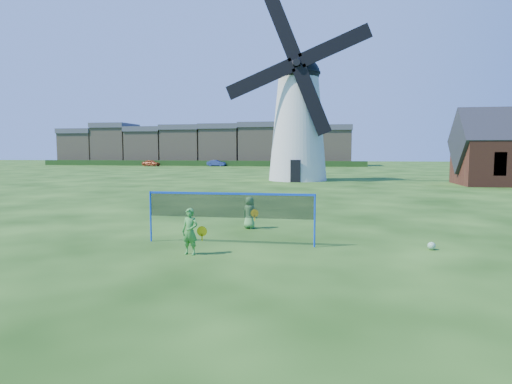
{
  "coord_description": "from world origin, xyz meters",
  "views": [
    {
      "loc": [
        2.45,
        -12.92,
        2.78
      ],
      "look_at": [
        0.2,
        0.5,
        1.5
      ],
      "focal_mm": 30.74,
      "sensor_mm": 36.0,
      "label": 1
    }
  ],
  "objects_px": {
    "player_girl": "(190,232)",
    "car_left": "(151,163)",
    "car_right": "(216,163)",
    "play_ball": "(432,246)",
    "badminton_net": "(230,206)",
    "windmill": "(298,119)",
    "player_boy": "(250,212)"
  },
  "relations": [
    {
      "from": "badminton_net",
      "to": "car_right",
      "type": "height_order",
      "value": "badminton_net"
    },
    {
      "from": "play_ball",
      "to": "player_girl",
      "type": "bearing_deg",
      "value": -165.59
    },
    {
      "from": "car_right",
      "to": "badminton_net",
      "type": "bearing_deg",
      "value": -159.57
    },
    {
      "from": "car_left",
      "to": "car_right",
      "type": "relative_size",
      "value": 1.0
    },
    {
      "from": "badminton_net",
      "to": "car_right",
      "type": "relative_size",
      "value": 1.48
    },
    {
      "from": "player_girl",
      "to": "car_left",
      "type": "bearing_deg",
      "value": 123.8
    },
    {
      "from": "car_left",
      "to": "player_boy",
      "type": "bearing_deg",
      "value": -142.28
    },
    {
      "from": "player_girl",
      "to": "car_right",
      "type": "bearing_deg",
      "value": 114.11
    },
    {
      "from": "player_girl",
      "to": "car_left",
      "type": "xyz_separation_m",
      "value": [
        -28.5,
        64.65,
        -0.05
      ]
    },
    {
      "from": "player_boy",
      "to": "car_right",
      "type": "height_order",
      "value": "player_boy"
    },
    {
      "from": "player_girl",
      "to": "player_boy",
      "type": "xyz_separation_m",
      "value": [
        0.85,
        4.19,
        -0.05
      ]
    },
    {
      "from": "windmill",
      "to": "badminton_net",
      "type": "distance_m",
      "value": 29.31
    },
    {
      "from": "play_ball",
      "to": "car_left",
      "type": "relative_size",
      "value": 0.06
    },
    {
      "from": "play_ball",
      "to": "car_left",
      "type": "bearing_deg",
      "value": 119.08
    },
    {
      "from": "badminton_net",
      "to": "player_boy",
      "type": "bearing_deg",
      "value": 87.98
    },
    {
      "from": "windmill",
      "to": "car_left",
      "type": "height_order",
      "value": "windmill"
    },
    {
      "from": "player_girl",
      "to": "car_right",
      "type": "distance_m",
      "value": 68.97
    },
    {
      "from": "windmill",
      "to": "player_girl",
      "type": "xyz_separation_m",
      "value": [
        -0.68,
        -30.43,
        -5.1
      ]
    },
    {
      "from": "player_boy",
      "to": "car_left",
      "type": "xyz_separation_m",
      "value": [
        -29.35,
        60.46,
        -0.0
      ]
    },
    {
      "from": "windmill",
      "to": "car_right",
      "type": "relative_size",
      "value": 4.98
    },
    {
      "from": "badminton_net",
      "to": "car_right",
      "type": "distance_m",
      "value": 67.73
    },
    {
      "from": "player_boy",
      "to": "car_left",
      "type": "distance_m",
      "value": 67.2
    },
    {
      "from": "player_boy",
      "to": "car_right",
      "type": "relative_size",
      "value": 0.34
    },
    {
      "from": "windmill",
      "to": "player_girl",
      "type": "height_order",
      "value": "windmill"
    },
    {
      "from": "windmill",
      "to": "car_right",
      "type": "height_order",
      "value": "windmill"
    },
    {
      "from": "windmill",
      "to": "player_girl",
      "type": "distance_m",
      "value": 30.86
    },
    {
      "from": "badminton_net",
      "to": "player_girl",
      "type": "distance_m",
      "value": 1.74
    },
    {
      "from": "player_girl",
      "to": "car_right",
      "type": "xyz_separation_m",
      "value": [
        -16.8,
        66.89,
        -0.07
      ]
    },
    {
      "from": "windmill",
      "to": "play_ball",
      "type": "relative_size",
      "value": 77.1
    },
    {
      "from": "badminton_net",
      "to": "car_right",
      "type": "xyz_separation_m",
      "value": [
        -17.55,
        65.42,
        -0.58
      ]
    },
    {
      "from": "car_left",
      "to": "play_ball",
      "type": "bearing_deg",
      "value": -139.09
    },
    {
      "from": "player_girl",
      "to": "windmill",
      "type": "bearing_deg",
      "value": 98.73
    }
  ]
}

